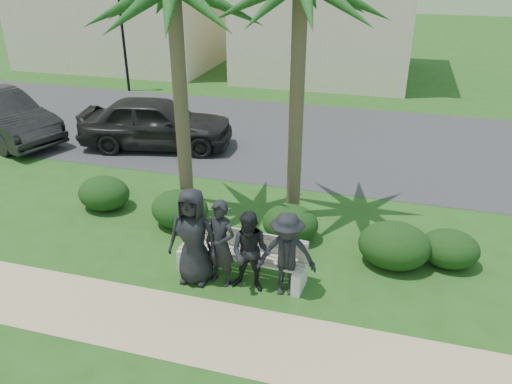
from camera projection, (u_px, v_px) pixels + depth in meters
ground at (239, 271)px, 9.93m from camera, size 160.00×160.00×0.00m
footpath at (207, 331)px, 8.38m from camera, size 30.00×1.60×0.01m
asphalt_street at (310, 139)px, 16.85m from camera, size 160.00×8.00×0.01m
street_lamp at (122, 22)px, 21.21m from camera, size 0.36×0.36×4.29m
park_bench at (242, 258)px, 9.65m from camera, size 2.55×0.75×0.88m
man_a at (193, 237)px, 9.27m from camera, size 0.96×0.64×1.93m
man_b at (221, 244)px, 9.24m from camera, size 0.72×0.57×1.73m
man_c at (251, 253)px, 9.08m from camera, size 0.79×0.62×1.61m
man_d at (287, 255)px, 8.96m from camera, size 1.17×0.79×1.66m
hedge_a at (104, 192)px, 12.20m from camera, size 1.28×1.06×0.84m
hedge_b at (180, 208)px, 11.42m from camera, size 1.33×1.10×0.87m
hedge_d at (290, 222)px, 10.89m from camera, size 1.24×1.02×0.81m
hedge_e at (394, 244)px, 9.97m from camera, size 1.43×1.18×0.94m
hedge_f at (450, 248)px, 10.01m from camera, size 1.17×0.97×0.77m
car_a at (156, 123)px, 15.79m from camera, size 5.09×2.82×1.64m
car_b at (0, 117)px, 16.37m from camera, size 5.21×3.33×1.62m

